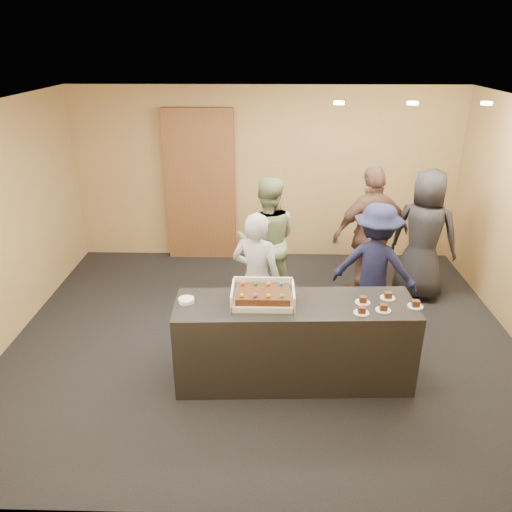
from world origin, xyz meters
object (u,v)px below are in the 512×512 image
serving_counter (294,341)px  sheet_cake (263,294)px  cake_box (263,298)px  person_navy_man (375,266)px  person_dark_suit (424,235)px  person_sage_man (267,241)px  plate_stack (186,300)px  storage_cabinet (200,186)px  person_server_grey (257,280)px  person_brown_extra (371,234)px

serving_counter → sheet_cake: sheet_cake is taller
cake_box → sheet_cake: (-0.00, -0.02, 0.05)m
person_navy_man → person_dark_suit: 1.13m
cake_box → person_sage_man: size_ratio=0.36×
cake_box → plate_stack: size_ratio=3.91×
sheet_cake → storage_cabinet: bearing=107.6°
serving_counter → person_dark_suit: (1.82, 1.93, 0.45)m
cake_box → person_server_grey: (-0.08, 0.69, -0.14)m
storage_cabinet → person_brown_extra: bearing=-28.8°
person_server_grey → person_brown_extra: person_brown_extra is taller
storage_cabinet → person_brown_extra: size_ratio=1.29×
person_dark_suit → person_sage_man: bearing=31.9°
person_sage_man → person_dark_suit: (2.11, 0.18, 0.03)m
storage_cabinet → person_sage_man: 1.85m
serving_counter → cake_box: size_ratio=3.86×
person_brown_extra → person_dark_suit: (0.72, 0.04, -0.02)m
plate_stack → person_brown_extra: bearing=40.7°
serving_counter → person_navy_man: bearing=45.6°
serving_counter → storage_cabinet: 3.57m
person_navy_man → cake_box: bearing=60.0°
serving_counter → person_sage_man: 1.82m
storage_cabinet → plate_stack: 3.25m
storage_cabinet → sheet_cake: (1.02, -3.23, -0.19)m
person_navy_man → person_dark_suit: (0.80, 0.79, 0.11)m
person_navy_man → person_dark_suit: person_dark_suit is taller
person_navy_man → storage_cabinet: bearing=-21.0°
sheet_cake → person_navy_man: (1.34, 1.13, -0.21)m
serving_counter → plate_stack: plate_stack is taller
person_server_grey → person_dark_suit: 2.53m
storage_cabinet → person_server_grey: bearing=-69.4°
person_sage_man → person_dark_suit: 2.12m
person_sage_man → storage_cabinet: bearing=-54.9°
person_server_grey → person_brown_extra: size_ratio=0.87×
serving_counter → storage_cabinet: bearing=110.3°
person_sage_man → person_navy_man: person_sage_man is taller
plate_stack → storage_cabinet: bearing=94.5°
plate_stack → person_sage_man: bearing=65.4°
person_sage_man → person_navy_man: (1.31, -0.62, -0.07)m
cake_box → plate_stack: (-0.76, -0.02, -0.02)m
serving_counter → person_brown_extra: bearing=57.4°
storage_cabinet → plate_stack: (0.26, -3.23, -0.27)m
person_sage_man → person_brown_extra: 1.40m
person_server_grey → person_sage_man: bearing=-76.6°
storage_cabinet → cake_box: (1.02, -3.20, -0.25)m
person_navy_man → person_brown_extra: person_brown_extra is taller
person_server_grey → person_navy_man: 1.48m
person_sage_man → person_brown_extra: size_ratio=0.94×
storage_cabinet → sheet_cake: storage_cabinet is taller
serving_counter → person_navy_man: (1.02, 1.13, 0.34)m
cake_box → person_brown_extra: size_ratio=0.34×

